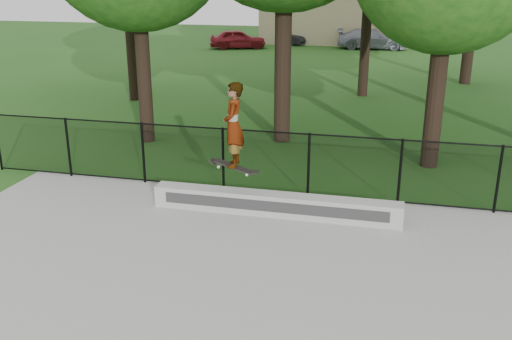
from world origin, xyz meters
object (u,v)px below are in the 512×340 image
object	(u,v)px
grind_ledge	(275,204)
car_b	(285,37)
car_a	(238,39)
car_c	(372,39)
skater_airborne	(233,126)

from	to	relation	value
grind_ledge	car_b	size ratio (longest dim) A/B	1.84
grind_ledge	car_a	world-z (taller)	car_a
grind_ledge	car_b	xyz separation A→B (m)	(-5.56, 30.65, 0.23)
grind_ledge	car_c	xyz separation A→B (m)	(0.65, 29.39, 0.38)
car_b	car_a	bearing A→B (deg)	162.18
car_a	car_c	bearing A→B (deg)	-98.53
car_a	car_c	size ratio (longest dim) A/B	0.89
car_b	car_c	xyz separation A→B (m)	(6.22, -1.27, 0.16)
grind_ledge	skater_airborne	size ratio (longest dim) A/B	2.74
grind_ledge	skater_airborne	xyz separation A→B (m)	(-0.83, -0.20, 1.69)
car_b	skater_airborne	world-z (taller)	skater_airborne
grind_ledge	car_b	world-z (taller)	car_b
car_a	grind_ledge	bearing A→B (deg)	176.14
car_c	car_b	bearing A→B (deg)	74.96
grind_ledge	car_c	size ratio (longest dim) A/B	1.23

